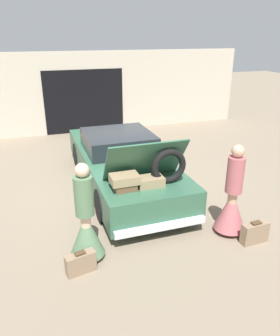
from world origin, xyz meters
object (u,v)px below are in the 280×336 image
(suitcase_beside_left_person, at_px, (81,263))
(suitcase_beside_right_person, at_px, (255,233))
(person_right, at_px, (232,202))
(car, at_px, (122,162))
(person_left, at_px, (86,226))

(suitcase_beside_left_person, distance_m, suitcase_beside_right_person, 2.96)
(person_right, height_order, suitcase_beside_left_person, person_right)
(suitcase_beside_left_person, bearing_deg, person_right, 4.77)
(car, bearing_deg, suitcase_beside_left_person, -117.46)
(car, height_order, suitcase_beside_right_person, car)
(car, distance_m, suitcase_beside_right_person, 3.36)
(car, bearing_deg, person_left, -117.52)
(person_right, xyz_separation_m, suitcase_beside_left_person, (-2.73, -0.23, -0.43))
(suitcase_beside_right_person, bearing_deg, suitcase_beside_left_person, 176.19)
(car, xyz_separation_m, suitcase_beside_left_person, (-1.45, -2.78, -0.40))
(person_left, height_order, suitcase_beside_right_person, person_left)
(suitcase_beside_left_person, xyz_separation_m, suitcase_beside_right_person, (2.96, -0.20, 0.02))
(car, relative_size, person_right, 2.92)
(suitcase_beside_left_person, height_order, suitcase_beside_right_person, suitcase_beside_right_person)
(person_left, relative_size, suitcase_beside_left_person, 3.44)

